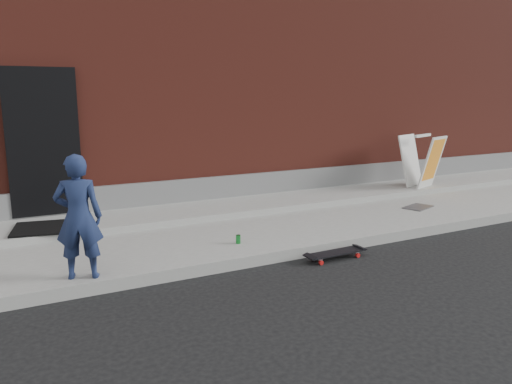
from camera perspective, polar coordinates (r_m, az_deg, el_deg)
ground at (r=6.55m, az=3.77°, el=-7.87°), size 80.00×80.00×0.00m
sidewalk at (r=7.79m, az=-1.96°, el=-4.14°), size 20.00×3.00×0.15m
apron at (r=8.55m, az=-4.56°, el=-1.89°), size 20.00×1.20×0.10m
building at (r=12.69m, az=-13.06°, el=12.60°), size 20.00×8.10×5.00m
child at (r=5.69m, az=-19.63°, el=-2.71°), size 0.57×0.46×1.37m
skateboard at (r=6.66m, az=9.07°, el=-6.92°), size 0.87×0.24×0.10m
pizza_sign at (r=10.71m, az=18.47°, el=3.42°), size 0.85×0.93×1.07m
soda_can at (r=6.74m, az=-2.04°, el=-5.42°), size 0.08×0.08×0.12m
doormat at (r=7.69m, az=-22.49°, el=-3.76°), size 1.10×0.95×0.03m
utility_plate at (r=9.27m, az=18.04°, el=-1.65°), size 0.63×0.51×0.02m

